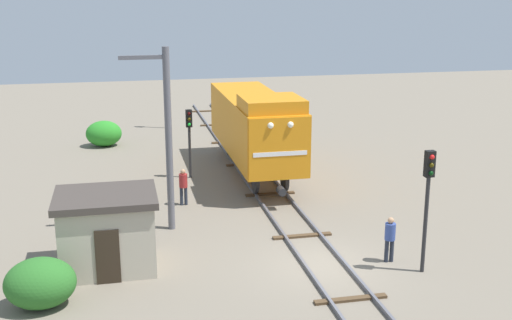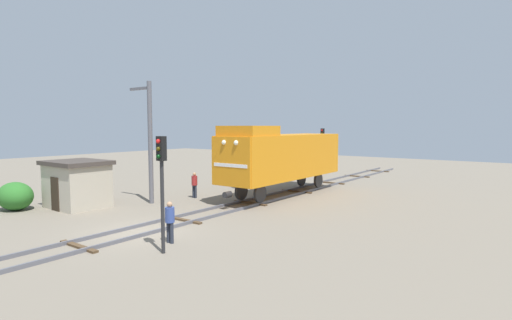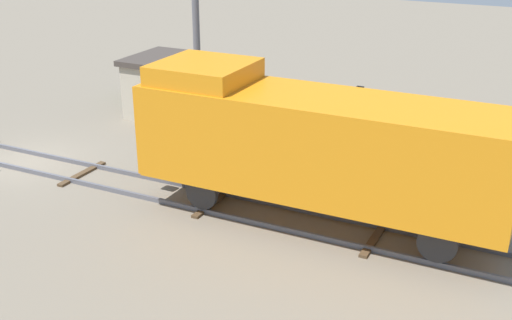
{
  "view_description": "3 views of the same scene",
  "coord_description": "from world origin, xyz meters",
  "px_view_note": "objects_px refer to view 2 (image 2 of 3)",
  "views": [
    {
      "loc": [
        -6.86,
        -20.21,
        9.58
      ],
      "look_at": [
        -0.48,
        9.23,
        1.51
      ],
      "focal_mm": 45.0,
      "sensor_mm": 36.0,
      "label": 1
    },
    {
      "loc": [
        14.65,
        -10.83,
        4.71
      ],
      "look_at": [
        -0.5,
        9.53,
        2.58
      ],
      "focal_mm": 28.0,
      "sensor_mm": 36.0,
      "label": 2
    },
    {
      "loc": [
        16.57,
        18.0,
        9.31
      ],
      "look_at": [
        -0.76,
        9.49,
        1.51
      ],
      "focal_mm": 45.0,
      "sensor_mm": 36.0,
      "label": 3
    }
  ],
  "objects_px": {
    "traffic_signal_near": "(162,173)",
    "worker_near_track": "(170,219)",
    "worker_by_signal": "(194,183)",
    "relay_hut": "(77,184)",
    "traffic_signal_far": "(322,143)",
    "catenary_mast": "(150,139)",
    "locomotive": "(282,155)",
    "traffic_signal_mid": "(244,157)"
  },
  "relations": [
    {
      "from": "traffic_signal_near",
      "to": "worker_near_track",
      "type": "relative_size",
      "value": 2.57
    },
    {
      "from": "worker_by_signal",
      "to": "relay_hut",
      "type": "height_order",
      "value": "relay_hut"
    },
    {
      "from": "traffic_signal_near",
      "to": "traffic_signal_far",
      "type": "distance_m",
      "value": 26.8
    },
    {
      "from": "worker_near_track",
      "to": "catenary_mast",
      "type": "height_order",
      "value": "catenary_mast"
    },
    {
      "from": "traffic_signal_far",
      "to": "relay_hut",
      "type": "relative_size",
      "value": 1.29
    },
    {
      "from": "worker_near_track",
      "to": "worker_by_signal",
      "type": "height_order",
      "value": "same"
    },
    {
      "from": "traffic_signal_near",
      "to": "traffic_signal_far",
      "type": "height_order",
      "value": "traffic_signal_far"
    },
    {
      "from": "worker_near_track",
      "to": "worker_by_signal",
      "type": "bearing_deg",
      "value": 92.44
    },
    {
      "from": "locomotive",
      "to": "relay_hut",
      "type": "height_order",
      "value": "locomotive"
    },
    {
      "from": "traffic_signal_near",
      "to": "worker_near_track",
      "type": "xyz_separation_m",
      "value": [
        -0.8,
        1.05,
        -2.03
      ]
    },
    {
      "from": "traffic_signal_mid",
      "to": "worker_near_track",
      "type": "distance_m",
      "value": 13.59
    },
    {
      "from": "traffic_signal_near",
      "to": "traffic_signal_far",
      "type": "xyz_separation_m",
      "value": [
        -6.8,
        25.92,
        0.11
      ]
    },
    {
      "from": "traffic_signal_mid",
      "to": "locomotive",
      "type": "bearing_deg",
      "value": -4.03
    },
    {
      "from": "catenary_mast",
      "to": "traffic_signal_mid",
      "type": "bearing_deg",
      "value": 76.98
    },
    {
      "from": "traffic_signal_far",
      "to": "worker_near_track",
      "type": "distance_m",
      "value": 25.68
    },
    {
      "from": "traffic_signal_mid",
      "to": "worker_near_track",
      "type": "bearing_deg",
      "value": -64.57
    },
    {
      "from": "locomotive",
      "to": "relay_hut",
      "type": "distance_m",
      "value": 12.83
    },
    {
      "from": "traffic_signal_far",
      "to": "worker_near_track",
      "type": "bearing_deg",
      "value": -76.44
    },
    {
      "from": "locomotive",
      "to": "traffic_signal_near",
      "type": "relative_size",
      "value": 2.66
    },
    {
      "from": "traffic_signal_near",
      "to": "locomotive",
      "type": "bearing_deg",
      "value": 103.83
    },
    {
      "from": "traffic_signal_mid",
      "to": "catenary_mast",
      "type": "distance_m",
      "value": 7.53
    },
    {
      "from": "locomotive",
      "to": "worker_by_signal",
      "type": "bearing_deg",
      "value": -135.88
    },
    {
      "from": "traffic_signal_near",
      "to": "traffic_signal_mid",
      "type": "distance_m",
      "value": 14.8
    },
    {
      "from": "traffic_signal_far",
      "to": "catenary_mast",
      "type": "height_order",
      "value": "catenary_mast"
    },
    {
      "from": "catenary_mast",
      "to": "worker_near_track",
      "type": "bearing_deg",
      "value": -33.79
    },
    {
      "from": "worker_by_signal",
      "to": "traffic_signal_far",
      "type": "bearing_deg",
      "value": -49.0
    },
    {
      "from": "traffic_signal_mid",
      "to": "worker_by_signal",
      "type": "xyz_separation_m",
      "value": [
        -0.8,
        -4.31,
        -1.53
      ]
    },
    {
      "from": "worker_by_signal",
      "to": "worker_near_track",
      "type": "bearing_deg",
      "value": 172.95
    },
    {
      "from": "worker_near_track",
      "to": "catenary_mast",
      "type": "relative_size",
      "value": 0.23
    },
    {
      "from": "locomotive",
      "to": "catenary_mast",
      "type": "height_order",
      "value": "catenary_mast"
    },
    {
      "from": "traffic_signal_near",
      "to": "traffic_signal_far",
      "type": "bearing_deg",
      "value": 104.7
    },
    {
      "from": "traffic_signal_mid",
      "to": "traffic_signal_near",
      "type": "bearing_deg",
      "value": -63.51
    },
    {
      "from": "locomotive",
      "to": "relay_hut",
      "type": "xyz_separation_m",
      "value": [
        -7.5,
        -10.32,
        -1.38
      ]
    },
    {
      "from": "locomotive",
      "to": "catenary_mast",
      "type": "distance_m",
      "value": 8.69
    },
    {
      "from": "traffic_signal_mid",
      "to": "relay_hut",
      "type": "xyz_separation_m",
      "value": [
        -4.1,
        -10.56,
        -1.13
      ]
    },
    {
      "from": "locomotive",
      "to": "worker_by_signal",
      "type": "distance_m",
      "value": 6.11
    },
    {
      "from": "catenary_mast",
      "to": "relay_hut",
      "type": "xyz_separation_m",
      "value": [
        -2.43,
        -3.36,
        -2.57
      ]
    },
    {
      "from": "worker_by_signal",
      "to": "relay_hut",
      "type": "bearing_deg",
      "value": 105.18
    },
    {
      "from": "worker_near_track",
      "to": "catenary_mast",
      "type": "bearing_deg",
      "value": 108.73
    },
    {
      "from": "catenary_mast",
      "to": "relay_hut",
      "type": "relative_size",
      "value": 2.13
    },
    {
      "from": "worker_near_track",
      "to": "worker_by_signal",
      "type": "distance_m",
      "value": 10.28
    },
    {
      "from": "traffic_signal_near",
      "to": "relay_hut",
      "type": "distance_m",
      "value": 11.15
    }
  ]
}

